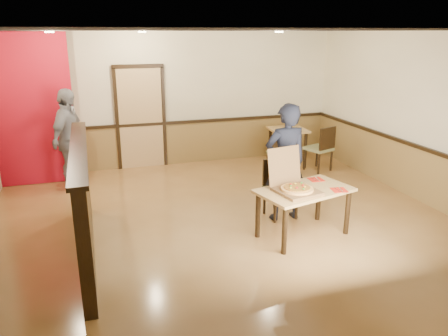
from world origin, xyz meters
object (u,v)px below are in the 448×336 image
object	(u,v)px
pizza_box	(295,186)
condiment	(286,125)
diner_chair	(279,186)
side_chair_left	(280,153)
side_table	(288,137)
diner	(285,163)
passerby	(69,139)
side_chair_right	(321,147)
main_table	(304,196)

from	to	relation	value
pizza_box	condiment	distance (m)	3.60
diner_chair	condiment	world-z (taller)	condiment
side_chair_left	side_table	bearing A→B (deg)	-119.01
diner_chair	pizza_box	bearing A→B (deg)	-103.82
pizza_box	diner	bearing A→B (deg)	65.07
condiment	diner_chair	bearing A→B (deg)	-117.27
side_chair_left	condiment	bearing A→B (deg)	-115.86
passerby	condiment	world-z (taller)	passerby
diner	side_chair_right	bearing A→B (deg)	-132.09
diner	condiment	size ratio (longest dim) A/B	12.63
main_table	side_table	bearing A→B (deg)	54.10
passerby	diner	bearing A→B (deg)	-104.41
side_table	diner	xyz separation A→B (m)	(-1.29, -2.60, 0.28)
diner	passerby	bearing A→B (deg)	-38.90
main_table	pizza_box	distance (m)	0.25
main_table	side_chair_right	distance (m)	3.15
condiment	pizza_box	bearing A→B (deg)	-113.43
side_table	pizza_box	distance (m)	3.58
main_table	diner	world-z (taller)	diner
main_table	diner_chair	size ratio (longest dim) A/B	1.61
pizza_box	main_table	bearing A→B (deg)	1.10
side_table	diner_chair	bearing A→B (deg)	-118.09
diner_chair	side_chair_right	world-z (taller)	side_chair_right
side_chair_left	pizza_box	distance (m)	2.85
side_chair_right	diner	distance (m)	2.68
side_chair_left	main_table	bearing A→B (deg)	80.27
diner_chair	diner	bearing A→B (deg)	-84.24
main_table	passerby	xyz separation A→B (m)	(-3.13, 3.11, 0.33)
condiment	side_chair_left	bearing A→B (deg)	-123.64
diner	passerby	distance (m)	3.99
condiment	side_chair_right	bearing A→B (deg)	-52.47
side_table	condiment	xyz separation A→B (m)	(-0.03, 0.04, 0.25)
side_chair_left	side_chair_right	world-z (taller)	side_chair_right
side_chair_left	diner	size ratio (longest dim) A/B	0.48
side_table	condiment	size ratio (longest dim) A/B	5.66
side_chair_left	condiment	size ratio (longest dim) A/B	6.03
main_table	pizza_box	xyz separation A→B (m)	(-0.17, -0.04, 0.18)
side_chair_right	diner	bearing A→B (deg)	28.34
side_chair_right	condiment	xyz separation A→B (m)	(-0.50, 0.65, 0.35)
main_table	side_chair_left	size ratio (longest dim) A/B	1.68
side_chair_left	diner	xyz separation A→B (m)	(-0.83, -1.99, 0.43)
side_chair_right	diner_chair	bearing A→B (deg)	25.80
side_chair_left	side_table	distance (m)	0.78
side_table	side_chair_left	bearing A→B (deg)	-126.79
side_table	diner	bearing A→B (deg)	-116.34
side_chair_left	pizza_box	world-z (taller)	pizza_box
passerby	pizza_box	xyz separation A→B (m)	(2.96, -3.14, -0.15)
diner_chair	side_table	distance (m)	2.79
side_chair_right	pizza_box	size ratio (longest dim) A/B	1.34
passerby	pizza_box	bearing A→B (deg)	-112.72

